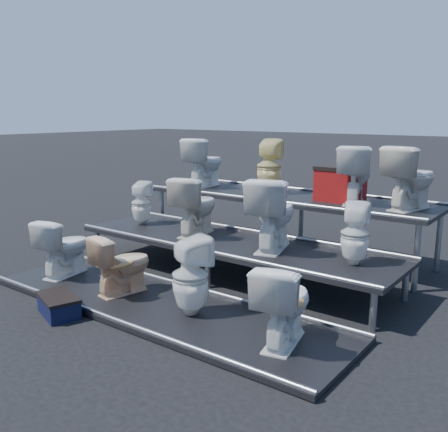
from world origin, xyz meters
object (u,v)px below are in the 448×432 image
Objects in this scene: toilet_11 at (411,178)px; toilet_3 at (284,303)px; toilet_4 at (141,203)px; red_crate at (340,185)px; toilet_5 at (195,206)px; toilet_9 at (269,166)px; toilet_2 at (191,276)px; step_stool at (59,307)px; toilet_10 at (355,174)px; toilet_0 at (64,247)px; toilet_6 at (272,213)px; toilet_1 at (122,264)px; toilet_8 at (204,162)px; toilet_7 at (355,234)px.

toilet_3 is at bearing 98.17° from toilet_11.
red_crate is at bearing -170.03° from toilet_4.
red_crate is (1.37, 1.36, 0.22)m from toilet_5.
toilet_5 is (-2.07, 1.30, 0.42)m from toilet_3.
toilet_9 is (0.30, 1.30, 0.41)m from toilet_5.
toilet_4 reaches higher than toilet_2.
toilet_3 is 1.46× the size of step_stool.
toilet_3 is 2.77m from toilet_10.
toilet_4 is 1.00m from toilet_5.
toilet_10 reaches higher than toilet_4.
toilet_3 is at bearing -76.62° from red_crate.
toilet_10 reaches higher than toilet_5.
toilet_9 is at bearing -178.16° from red_crate.
toilet_0 is 1.24× the size of red_crate.
toilet_6 is at bearing -159.59° from toilet_0.
toilet_1 is at bearing -118.04° from red_crate.
toilet_3 is (3.07, 0.00, 0.01)m from toilet_0.
toilet_11 is at bearing 173.18° from toilet_8.
toilet_4 is at bearing -9.52° from toilet_2.
toilet_3 is 1.28× the size of red_crate.
toilet_4 is at bearing 9.18° from toilet_10.
toilet_1 is 3.14m from toilet_10.
toilet_8 is (-2.98, 2.60, 0.82)m from toilet_3.
toilet_7 is (3.16, 1.30, 0.37)m from toilet_0.
toilet_4 is at bearing -100.78° from toilet_0.
toilet_2 is at bearing -12.75° from toilet_3.
toilet_4 reaches higher than toilet_3.
toilet_9 is at bearing -127.23° from toilet_0.
toilet_7 is at bearing 60.40° from step_stool.
toilet_8 is (-0.91, 1.30, 0.40)m from toilet_5.
toilet_6 reaches higher than toilet_2.
toilet_7 is 2.31m from toilet_9.
red_crate is (0.22, 1.36, 0.18)m from toilet_6.
toilet_7 is (0.08, 1.30, 0.36)m from toilet_3.
red_crate is 1.14× the size of step_stool.
toilet_7 is at bearing -107.77° from toilet_2.
red_crate is (1.34, 2.66, 0.67)m from toilet_1.
toilet_3 is (1.05, 0.00, -0.03)m from toilet_2.
toilet_11 is (3.30, 2.60, 0.83)m from toilet_0.
toilet_9 reaches higher than toilet_6.
toilet_10 is at bearing -173.20° from toilet_4.
toilet_7 is at bearing -106.34° from toilet_3.
toilet_2 is at bearing 33.10° from toilet_7.
step_stool is (-0.12, -2.02, -0.75)m from toilet_5.
toilet_4 is 1.90m from toilet_9.
red_crate is (2.28, 0.06, -0.18)m from toilet_8.
toilet_6 reaches higher than toilet_3.
toilet_7 is at bearing 160.13° from toilet_4.
red_crate reaches higher than toilet_2.
toilet_7 is 1.49m from toilet_10.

